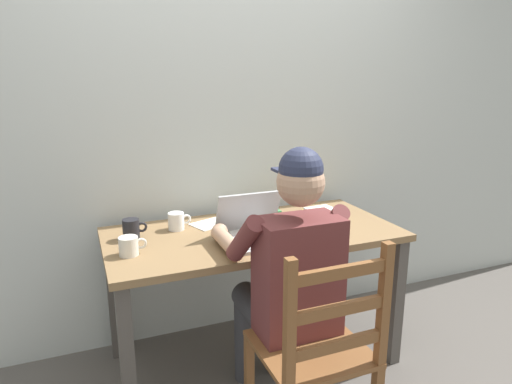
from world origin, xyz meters
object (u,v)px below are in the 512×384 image
(desk, at_px, (253,249))
(book_stack_side, at_px, (264,217))
(laptop, at_px, (255,230))
(computer_mouse, at_px, (314,232))
(coffee_mug_white, at_px, (177,221))
(wooden_chair, at_px, (317,355))
(seated_person, at_px, (287,273))
(landscape_photo_print, at_px, (222,223))
(coffee_mug_spare, at_px, (129,246))
(coffee_mug_dark, at_px, (132,229))
(book_stack_main, at_px, (320,214))

(desk, height_order, book_stack_side, book_stack_side)
(desk, bearing_deg, laptop, -107.31)
(computer_mouse, height_order, coffee_mug_white, coffee_mug_white)
(coffee_mug_white, bearing_deg, wooden_chair, -68.79)
(seated_person, relative_size, landscape_photo_print, 9.71)
(laptop, relative_size, coffee_mug_spare, 2.66)
(coffee_mug_dark, bearing_deg, desk, -10.47)
(book_stack_side, relative_size, landscape_photo_print, 1.65)
(coffee_mug_dark, bearing_deg, wooden_chair, -54.96)
(seated_person, relative_size, coffee_mug_spare, 10.18)
(computer_mouse, xyz_separation_m, coffee_mug_dark, (-0.85, 0.29, 0.03))
(computer_mouse, bearing_deg, book_stack_side, 116.72)
(laptop, distance_m, coffee_mug_spare, 0.59)
(coffee_mug_spare, distance_m, book_stack_main, 1.04)
(computer_mouse, distance_m, book_stack_main, 0.25)
(seated_person, distance_m, landscape_photo_print, 0.62)
(computer_mouse, bearing_deg, coffee_mug_dark, 161.22)
(desk, relative_size, seated_person, 1.18)
(book_stack_side, bearing_deg, desk, -134.05)
(computer_mouse, bearing_deg, wooden_chair, -116.91)
(computer_mouse, height_order, coffee_mug_dark, coffee_mug_dark)
(coffee_mug_dark, bearing_deg, seated_person, -43.21)
(seated_person, xyz_separation_m, book_stack_main, (0.42, 0.45, 0.08))
(landscape_photo_print, bearing_deg, wooden_chair, -104.03)
(coffee_mug_spare, bearing_deg, seated_person, -28.97)
(desk, distance_m, laptop, 0.20)
(wooden_chair, height_order, coffee_mug_white, wooden_chair)
(laptop, relative_size, book_stack_main, 1.87)
(computer_mouse, height_order, book_stack_side, book_stack_side)
(seated_person, distance_m, coffee_mug_spare, 0.71)
(landscape_photo_print, bearing_deg, coffee_mug_spare, -172.64)
(landscape_photo_print, bearing_deg, laptop, -96.35)
(desk, xyz_separation_m, seated_person, (-0.02, -0.43, 0.05))
(desk, relative_size, computer_mouse, 14.87)
(computer_mouse, bearing_deg, seated_person, -136.90)
(coffee_mug_white, xyz_separation_m, landscape_photo_print, (0.25, 0.01, -0.04))
(wooden_chair, bearing_deg, laptop, 92.12)
(book_stack_side, bearing_deg, coffee_mug_white, 173.02)
(computer_mouse, relative_size, coffee_mug_dark, 0.84)
(landscape_photo_print, bearing_deg, coffee_mug_dark, 167.80)
(book_stack_main, distance_m, landscape_photo_print, 0.54)
(book_stack_side, bearing_deg, coffee_mug_dark, -179.76)
(book_stack_side, bearing_deg, laptop, -122.09)
(laptop, bearing_deg, computer_mouse, -11.13)
(seated_person, distance_m, book_stack_main, 0.62)
(coffee_mug_spare, height_order, book_stack_side, coffee_mug_spare)
(landscape_photo_print, bearing_deg, desk, -78.03)
(laptop, bearing_deg, desk, 72.69)
(desk, height_order, coffee_mug_dark, coffee_mug_dark)
(laptop, relative_size, coffee_mug_white, 2.74)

